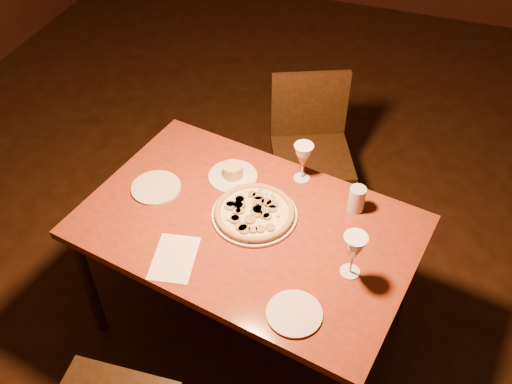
% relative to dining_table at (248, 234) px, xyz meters
% --- Properties ---
extents(floor, '(7.00, 7.00, 0.00)m').
position_rel_dining_table_xyz_m(floor, '(0.18, 0.19, -0.68)').
color(floor, '#321D10').
rests_on(floor, ground).
extents(dining_table, '(1.52, 1.12, 0.74)m').
position_rel_dining_table_xyz_m(dining_table, '(0.00, 0.00, 0.00)').
color(dining_table, maroon).
rests_on(dining_table, floor).
extents(chair_far, '(0.56, 0.56, 0.88)m').
position_rel_dining_table_xyz_m(chair_far, '(0.04, 0.89, -0.18)').
color(chair_far, black).
rests_on(chair_far, floor).
extents(pizza_plate, '(0.36, 0.36, 0.04)m').
position_rel_dining_table_xyz_m(pizza_plate, '(0.01, 0.05, 0.09)').
color(pizza_plate, silver).
rests_on(pizza_plate, dining_table).
extents(ramekin_saucer, '(0.22, 0.22, 0.07)m').
position_rel_dining_table_xyz_m(ramekin_saucer, '(-0.16, 0.25, 0.09)').
color(ramekin_saucer, silver).
rests_on(ramekin_saucer, dining_table).
extents(wine_glass_far, '(0.09, 0.09, 0.19)m').
position_rel_dining_table_xyz_m(wine_glass_far, '(0.13, 0.35, 0.16)').
color(wine_glass_far, '#C86453').
rests_on(wine_glass_far, dining_table).
extents(wine_glass_right, '(0.09, 0.09, 0.20)m').
position_rel_dining_table_xyz_m(wine_glass_right, '(0.46, -0.11, 0.17)').
color(wine_glass_right, '#C86453').
rests_on(wine_glass_right, dining_table).
extents(water_tumbler, '(0.07, 0.07, 0.12)m').
position_rel_dining_table_xyz_m(water_tumbler, '(0.41, 0.24, 0.13)').
color(water_tumbler, '#ABB2BB').
rests_on(water_tumbler, dining_table).
extents(side_plate_left, '(0.22, 0.22, 0.01)m').
position_rel_dining_table_xyz_m(side_plate_left, '(-0.46, 0.06, 0.07)').
color(side_plate_left, silver).
rests_on(side_plate_left, dining_table).
extents(side_plate_near, '(0.21, 0.21, 0.01)m').
position_rel_dining_table_xyz_m(side_plate_near, '(0.31, -0.36, 0.07)').
color(side_plate_near, silver).
rests_on(side_plate_near, dining_table).
extents(menu_card, '(0.21, 0.27, 0.00)m').
position_rel_dining_table_xyz_m(menu_card, '(-0.21, -0.27, 0.07)').
color(menu_card, silver).
rests_on(menu_card, dining_table).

